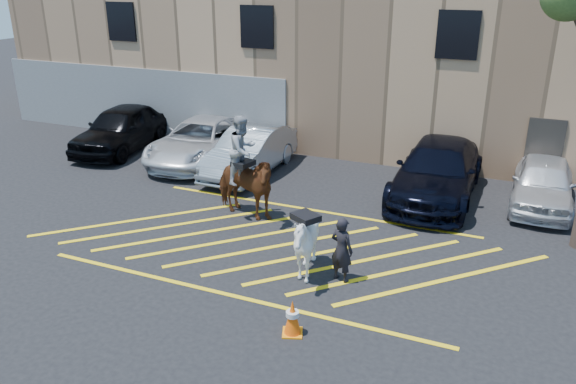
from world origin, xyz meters
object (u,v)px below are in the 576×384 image
at_px(car_white_suv, 543,183).
at_px(mounted_bay, 244,177).
at_px(handler, 342,250).
at_px(car_silver_sedan, 250,151).
at_px(car_blue_suv, 438,171).
at_px(car_black_suv, 121,128).
at_px(car_white_pickup, 201,141).
at_px(saddled_white, 305,243).
at_px(traffic_cone, 292,317).

distance_m(car_white_suv, mounted_bay, 8.72).
distance_m(handler, mounted_bay, 4.28).
height_order(car_silver_sedan, car_blue_suv, car_blue_suv).
distance_m(car_silver_sedan, handler, 7.64).
distance_m(car_silver_sedan, car_white_suv, 9.20).
distance_m(car_black_suv, car_white_pickup, 3.51).
bearing_deg(car_white_suv, car_white_pickup, -177.92).
relative_size(car_black_suv, saddled_white, 2.54).
height_order(car_blue_suv, saddled_white, saddled_white).
relative_size(car_black_suv, car_white_pickup, 0.93).
distance_m(car_blue_suv, handler, 6.09).
bearing_deg(car_white_pickup, car_silver_sedan, -17.40).
height_order(mounted_bay, saddled_white, mounted_bay).
relative_size(saddled_white, traffic_cone, 2.69).
bearing_deg(car_silver_sedan, car_black_suv, 174.93).
bearing_deg(car_white_suv, handler, -121.43).
bearing_deg(handler, car_black_suv, -12.35).
bearing_deg(car_white_pickup, car_black_suv, 175.71).
bearing_deg(saddled_white, handler, 11.56).
relative_size(car_silver_sedan, traffic_cone, 6.37).
distance_m(handler, traffic_cone, 2.32).
bearing_deg(mounted_bay, car_black_suv, 151.85).
height_order(car_white_suv, mounted_bay, mounted_bay).
relative_size(car_black_suv, mounted_bay, 1.72).
xyz_separation_m(car_white_pickup, car_white_suv, (11.44, 0.21, -0.04)).
distance_m(car_blue_suv, car_white_suv, 3.00).
height_order(handler, traffic_cone, handler).
height_order(car_black_suv, saddled_white, car_black_suv).
relative_size(car_black_suv, car_silver_sedan, 1.07).
height_order(saddled_white, traffic_cone, saddled_white).
bearing_deg(saddled_white, traffic_cone, -74.90).
relative_size(car_black_suv, car_blue_suv, 0.88).
bearing_deg(mounted_bay, saddled_white, -41.46).
bearing_deg(handler, car_blue_suv, -83.22).
relative_size(car_blue_suv, handler, 3.72).
distance_m(car_black_suv, mounted_bay, 8.26).
relative_size(car_white_suv, saddled_white, 2.12).
xyz_separation_m(car_silver_sedan, handler, (5.09, -5.70, -0.01)).
xyz_separation_m(car_blue_suv, saddled_white, (-1.91, -6.15, 0.01)).
distance_m(car_white_pickup, car_white_suv, 11.44).
distance_m(saddled_white, traffic_cone, 2.24).
bearing_deg(handler, car_white_suv, -105.13).
bearing_deg(car_black_suv, car_blue_suv, -8.42).
bearing_deg(car_black_suv, car_silver_sedan, -12.31).
distance_m(car_white_pickup, saddled_white, 9.14).
distance_m(car_silver_sedan, saddled_white, 7.27).
xyz_separation_m(car_white_suv, mounted_bay, (-7.67, -4.12, 0.46)).
bearing_deg(traffic_cone, handler, 84.31).
relative_size(car_black_suv, traffic_cone, 6.84).
bearing_deg(car_blue_suv, traffic_cone, -98.89).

